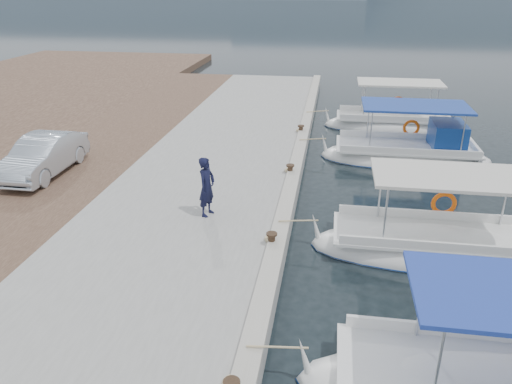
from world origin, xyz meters
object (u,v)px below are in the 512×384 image
fishing_caique_e (392,126)px  fisherman (207,187)px  fishing_caique_d (408,156)px  parked_car (43,156)px  fishing_caique_c (435,250)px

fishing_caique_e → fisherman: fishing_caique_e is taller
fishing_caique_d → fisherman: (-6.34, -7.03, 1.15)m
parked_car → fishing_caique_e: bearing=37.1°
fishing_caique_d → fishing_caique_e: (-0.18, 4.62, -0.07)m
fishing_caique_d → parked_car: bearing=-159.2°
fishing_caique_c → parked_car: (-12.37, 2.67, 1.03)m
fishing_caique_e → parked_car: bearing=-142.8°
fishing_caique_c → fisherman: size_ratio=3.80×
fishing_caique_c → parked_car: fishing_caique_c is taller
fishing_caique_d → fisherman: bearing=-132.0°
fisherman → parked_car: bearing=87.0°
fishing_caique_c → fishing_caique_d: same height
fisherman → parked_car: size_ratio=0.43×
parked_car → fishing_caique_c: bearing=-12.3°
fishing_caique_c → fishing_caique_d: 7.44m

